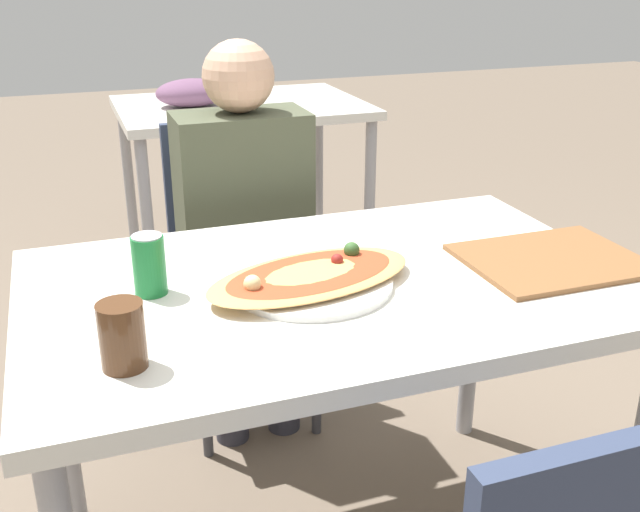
# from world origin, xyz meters

# --- Properties ---
(dining_table) EXTENTS (1.27, 0.80, 0.75)m
(dining_table) POSITION_xyz_m (0.00, 0.00, 0.67)
(dining_table) COLOR silver
(dining_table) RESTS_ON ground_plane
(chair_far_seated) EXTENTS (0.40, 0.40, 0.92)m
(chair_far_seated) POSITION_xyz_m (-0.03, 0.74, 0.51)
(chair_far_seated) COLOR #2D3851
(chair_far_seated) RESTS_ON ground_plane
(person_seated) EXTENTS (0.37, 0.23, 1.18)m
(person_seated) POSITION_xyz_m (-0.03, 0.62, 0.68)
(person_seated) COLOR #2D2D38
(person_seated) RESTS_ON ground_plane
(pizza_main) EXTENTS (0.50, 0.34, 0.06)m
(pizza_main) POSITION_xyz_m (-0.05, -0.02, 0.77)
(pizza_main) COLOR white
(pizza_main) RESTS_ON dining_table
(soda_can) EXTENTS (0.07, 0.07, 0.12)m
(soda_can) POSITION_xyz_m (-0.36, 0.06, 0.81)
(soda_can) COLOR #197233
(soda_can) RESTS_ON dining_table
(drink_glass) EXTENTS (0.08, 0.08, 0.12)m
(drink_glass) POSITION_xyz_m (-0.44, -0.22, 0.80)
(drink_glass) COLOR #4C2D19
(drink_glass) RESTS_ON dining_table
(serving_tray) EXTENTS (0.38, 0.30, 0.01)m
(serving_tray) POSITION_xyz_m (0.50, -0.07, 0.75)
(serving_tray) COLOR brown
(serving_tray) RESTS_ON dining_table
(background_table) EXTENTS (1.10, 0.80, 0.87)m
(background_table) POSITION_xyz_m (0.26, 1.99, 0.69)
(background_table) COLOR silver
(background_table) RESTS_ON ground_plane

